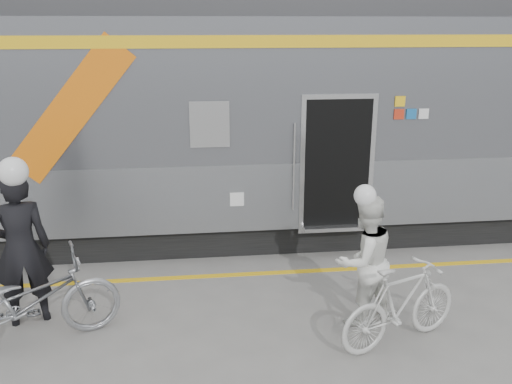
{
  "coord_description": "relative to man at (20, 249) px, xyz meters",
  "views": [
    {
      "loc": [
        -0.37,
        -5.41,
        3.7
      ],
      "look_at": [
        0.45,
        1.6,
        1.5
      ],
      "focal_mm": 38.0,
      "sensor_mm": 36.0,
      "label": 1
    }
  ],
  "objects": [
    {
      "name": "ground",
      "position": [
        2.57,
        -1.13,
        -1.01
      ],
      "size": [
        90.0,
        90.0,
        0.0
      ],
      "primitive_type": "plane",
      "color": "slate",
      "rests_on": "ground"
    },
    {
      "name": "train",
      "position": [
        2.25,
        3.06,
        1.05
      ],
      "size": [
        24.0,
        3.17,
        4.1
      ],
      "color": "black",
      "rests_on": "ground"
    },
    {
      "name": "safety_strip",
      "position": [
        2.57,
        1.02,
        -1.0
      ],
      "size": [
        24.0,
        0.12,
        0.01
      ],
      "primitive_type": "cube",
      "color": "yellow",
      "rests_on": "ground"
    },
    {
      "name": "man",
      "position": [
        0.0,
        0.0,
        0.0
      ],
      "size": [
        0.85,
        0.7,
        2.02
      ],
      "primitive_type": "imported",
      "rotation": [
        0.0,
        0.0,
        3.48
      ],
      "color": "black",
      "rests_on": "ground"
    },
    {
      "name": "bicycle_left",
      "position": [
        0.2,
        -0.55,
        -0.45
      ],
      "size": [
        2.24,
        1.4,
        1.11
      ],
      "primitive_type": "imported",
      "rotation": [
        0.0,
        0.0,
        1.91
      ],
      "color": "#96989D",
      "rests_on": "ground"
    },
    {
      "name": "woman",
      "position": [
        4.27,
        -0.51,
        -0.16
      ],
      "size": [
        1.0,
        0.9,
        1.7
      ],
      "primitive_type": "imported",
      "rotation": [
        0.0,
        0.0,
        3.51
      ],
      "color": "white",
      "rests_on": "ground"
    },
    {
      "name": "bicycle_right",
      "position": [
        4.57,
        -1.06,
        -0.49
      ],
      "size": [
        1.77,
        1.07,
        1.03
      ],
      "primitive_type": "imported",
      "rotation": [
        0.0,
        0.0,
        1.94
      ],
      "color": "beige",
      "rests_on": "ground"
    },
    {
      "name": "helmet_man",
      "position": [
        0.0,
        0.0,
        1.18
      ],
      "size": [
        0.35,
        0.35,
        0.35
      ],
      "primitive_type": "sphere",
      "color": "white",
      "rests_on": "man"
    },
    {
      "name": "helmet_woman",
      "position": [
        4.27,
        -0.51,
        0.83
      ],
      "size": [
        0.27,
        0.27,
        0.27
      ],
      "primitive_type": "sphere",
      "color": "white",
      "rests_on": "woman"
    }
  ]
}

